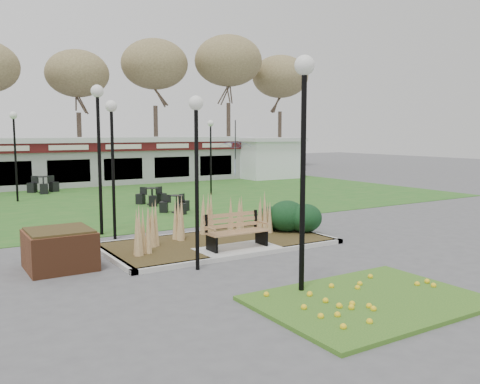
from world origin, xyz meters
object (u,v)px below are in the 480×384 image
park_bench (235,230)px  bistro_set_d (152,199)px  lamp_post_near_right (196,144)px  lamp_post_mid_left (98,126)px  brick_planter (60,249)px  lamp_post_far_right (211,141)px  service_hut (268,157)px  patio_umbrella (235,158)px  lamp_post_near_left (304,122)px  lamp_post_mid_right (112,139)px  bistro_set_b (43,187)px  lamp_post_far_left (14,136)px  food_pavilion (63,162)px  bistro_set_c (176,207)px

park_bench → bistro_set_d: 9.69m
lamp_post_near_right → lamp_post_mid_left: size_ratio=0.87×
brick_planter → lamp_post_far_right: 14.66m
service_hut → patio_umbrella: size_ratio=1.58×
lamp_post_near_left → lamp_post_near_right: (-0.94, 2.70, -0.46)m
lamp_post_mid_right → bistro_set_b: lamp_post_mid_right is taller
service_hut → lamp_post_far_right: 10.36m
lamp_post_far_right → lamp_post_mid_right: bearing=-133.8°
lamp_post_near_right → lamp_post_far_right: size_ratio=1.06×
lamp_post_far_right → lamp_post_near_left: bearing=-112.3°
lamp_post_far_left → bistro_set_d: lamp_post_far_left is taller
brick_planter → lamp_post_near_right: (2.72, -1.80, 2.46)m
bistro_set_d → lamp_post_mid_left: bearing=-125.5°
bistro_set_d → lamp_post_near_right: bearing=-106.6°
patio_umbrella → lamp_post_near_right: bearing=-124.3°
lamp_post_mid_left → lamp_post_far_right: (7.84, 7.21, -0.60)m
brick_planter → lamp_post_near_right: 4.09m
park_bench → lamp_post_mid_right: 4.70m
service_hut → lamp_post_near_right: lamp_post_near_right is taller
lamp_post_near_right → patio_umbrella: bearing=55.7°
lamp_post_near_right → bistro_set_b: bearing=90.1°
patio_umbrella → lamp_post_mid_right: bearing=-136.3°
food_pavilion → bistro_set_b: size_ratio=15.27×
lamp_post_mid_right → lamp_post_far_left: 10.52m
bistro_set_c → lamp_post_far_left: bearing=125.3°
park_bench → lamp_post_far_right: bearing=64.4°
brick_planter → bistro_set_b: brick_planter is taller
lamp_post_near_left → lamp_post_mid_left: 8.07m
lamp_post_near_right → bistro_set_b: 17.99m
brick_planter → food_pavilion: bearing=76.9°
park_bench → bistro_set_c: size_ratio=1.30×
park_bench → lamp_post_far_left: (-3.42, 13.81, 2.44)m
lamp_post_far_left → bistro_set_d: size_ratio=3.04×
lamp_post_far_left → patio_umbrella: (11.42, -0.68, -1.26)m
park_bench → lamp_post_near_left: lamp_post_near_left is taller
service_hut → lamp_post_far_right: bearing=-141.6°
bistro_set_d → patio_umbrella: (6.52, 3.56, 1.49)m
lamp_post_far_left → bistro_set_b: size_ratio=2.58×
lamp_post_mid_right → lamp_post_far_left: size_ratio=1.00×
lamp_post_mid_right → bistro_set_b: (0.51, 13.40, -2.71)m
service_hut → patio_umbrella: bearing=-140.0°
food_pavilion → bistro_set_d: 10.32m
lamp_post_mid_left → bistro_set_d: lamp_post_mid_left is taller
lamp_post_mid_left → bistro_set_d: (3.87, 5.42, -3.12)m
lamp_post_far_right → lamp_post_near_right: bearing=-119.9°
brick_planter → lamp_post_far_left: (0.98, 13.06, 2.55)m
lamp_post_mid_left → lamp_post_mid_right: size_ratio=1.12×
food_pavilion → bistro_set_b: food_pavilion is taller
lamp_post_near_right → lamp_post_far_right: 14.32m
bistro_set_c → park_bench: bearing=-101.9°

